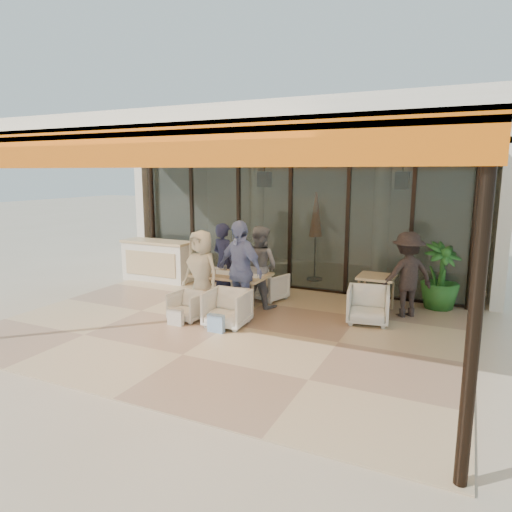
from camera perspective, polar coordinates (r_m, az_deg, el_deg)
The scene contains 21 objects.
ground at distance 8.35m, azimuth -3.29°, elevation -8.76°, with size 70.00×70.00×0.00m, color #C6B293.
terrace_floor at distance 8.35m, azimuth -3.29°, elevation -8.73°, with size 8.00×6.00×0.01m, color tan.
terrace_structure at distance 7.67m, azimuth -4.52°, elevation 14.19°, with size 8.00×6.00×3.40m.
glass_storefront at distance 10.68m, azimuth 4.32°, elevation 4.28°, with size 8.08×0.10×3.20m.
interior_block at distance 12.81m, azimuth 8.13°, elevation 8.07°, with size 9.05×3.62×3.52m.
host_counter at distance 11.84m, azimuth -12.21°, elevation -0.54°, with size 1.85×0.65×1.04m.
dining_table at distance 9.16m, azimuth -3.13°, elevation -2.54°, with size 1.50×0.90×0.93m.
chair_far_left at distance 10.25m, azimuth -2.64°, elevation -3.35°, with size 0.58×0.54×0.60m, color silver.
chair_far_right at distance 9.89m, azimuth 1.68°, elevation -3.64°, with size 0.65×0.61×0.67m, color silver.
chair_near_left at distance 8.68m, azimuth -8.53°, elevation -6.05°, with size 0.58×0.54×0.60m, color silver.
chair_near_right at distance 8.23m, azimuth -3.63°, elevation -6.34°, with size 0.72×0.67×0.74m, color silver.
diner_navy at distance 9.70m, azimuth -4.04°, elevation -0.84°, with size 0.62×0.41×1.69m, color #191A37.
diner_grey at distance 9.33m, azimuth 0.47°, elevation -1.31°, with size 0.82×0.64×1.68m, color #5D5D62.
diner_cream at distance 8.95m, azimuth -6.85°, elevation -2.01°, with size 0.81×0.52×1.65m, color beige.
diner_periwinkle at distance 8.52m, azimuth -2.06°, elevation -1.80°, with size 1.10×0.46×1.88m, color #6C74B4.
tote_bag_cream at distance 8.40m, azimuth -10.02°, elevation -7.57°, with size 0.30×0.10×0.34m, color silver.
tote_bag_blue at distance 7.97m, azimuth -5.02°, elevation -8.46°, with size 0.30×0.10×0.34m, color #99BFD8.
side_table at distance 9.27m, azimuth 14.83°, elevation -3.03°, with size 0.70×0.70×0.74m.
side_chair at distance 8.63m, azimuth 13.83°, elevation -5.79°, with size 0.73×0.69×0.76m, color silver.
standing_woman at distance 9.11m, azimuth 18.34°, elevation -2.26°, with size 1.07×0.61×1.65m, color black.
potted_palm at distance 9.88m, azimuth 22.03°, elevation -2.38°, with size 0.76×0.76×1.36m, color #1E5919.
Camera 1 is at (3.77, -6.92, 2.76)m, focal length 32.00 mm.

